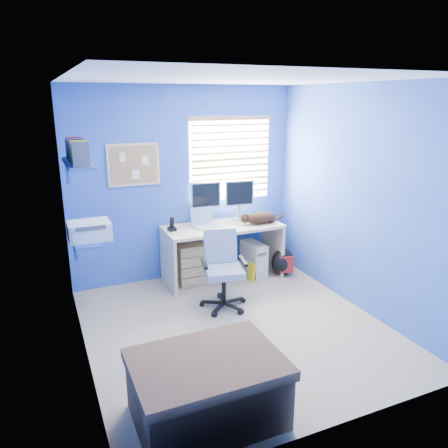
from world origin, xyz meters
name	(u,v)px	position (x,y,z in m)	size (l,w,h in m)	color
floor	(236,327)	(0.00, 0.00, 0.00)	(3.00, 3.20, 0.00)	tan
ceiling	(238,79)	(0.00, 0.00, 2.50)	(3.00, 3.20, 0.00)	white
wall_back	(184,185)	(0.00, 1.60, 1.25)	(3.00, 0.01, 2.50)	#334BBA
wall_front	(340,270)	(0.00, -1.60, 1.25)	(3.00, 0.01, 2.50)	#334BBA
wall_left	(76,231)	(-1.50, 0.00, 1.25)	(0.01, 3.20, 2.50)	#334BBA
wall_right	(359,199)	(1.50, 0.00, 1.25)	(0.01, 3.20, 2.50)	#334BBA
desk	(223,252)	(0.40, 1.26, 0.37)	(1.53, 0.65, 0.74)	beige
laptop	(207,219)	(0.19, 1.28, 0.85)	(0.33, 0.26, 0.22)	silver
monitor_left	(205,202)	(0.25, 1.52, 1.01)	(0.40, 0.12, 0.54)	silver
monitor_right	(239,200)	(0.71, 1.44, 1.01)	(0.40, 0.12, 0.54)	silver
phone	(172,224)	(-0.27, 1.30, 0.82)	(0.09, 0.11, 0.17)	black
mug	(255,215)	(0.95, 1.39, 0.79)	(0.10, 0.09, 0.10)	#16555A
cd_spindle	(256,216)	(0.95, 1.37, 0.78)	(0.13, 0.13, 0.07)	silver
cat	(261,218)	(0.89, 1.15, 0.82)	(0.42, 0.22, 0.15)	black
tower_pc	(254,258)	(0.85, 1.23, 0.23)	(0.19, 0.44, 0.45)	beige
drawer_boxes	(191,264)	(-0.04, 1.28, 0.27)	(0.35, 0.28, 0.54)	tan
yellow_book	(251,272)	(0.71, 1.03, 0.12)	(0.03, 0.17, 0.24)	yellow
backpack	(283,262)	(1.19, 1.03, 0.19)	(0.32, 0.25, 0.38)	black
bed_corner	(207,389)	(-0.77, -1.14, 0.25)	(1.05, 0.75, 0.51)	brown
office_chair	(223,279)	(0.08, 0.52, 0.33)	(0.61, 0.61, 0.88)	black
window_blinds	(231,159)	(0.65, 1.57, 1.55)	(1.15, 0.05, 1.10)	white
corkboard	(134,165)	(-0.65, 1.58, 1.55)	(0.64, 0.02, 0.52)	beige
wall_shelves	(82,192)	(-1.35, 0.75, 1.43)	(0.42, 0.90, 1.05)	#2E4CA5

